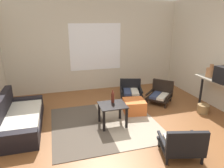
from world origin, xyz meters
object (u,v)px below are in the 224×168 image
Objects in this scene: wicker_basket at (203,109)px; console_shelf at (223,85)px; ottoman_orange at (134,106)px; clay_vase at (211,72)px; glass_bottle at (113,97)px; coffee_table at (112,109)px; armchair_corner at (160,93)px; armchair_by_window at (131,90)px; armchair_striped_foreground at (182,144)px; couch at (17,119)px.

console_shelf is at bearing -27.71° from wicker_basket.
clay_vase is at bearing -6.53° from ottoman_orange.
coffee_table is at bearing -108.91° from glass_bottle.
armchair_corner is 1.34m from clay_vase.
coffee_table is 0.67× the size of armchair_corner.
ottoman_orange is at bearing 163.43° from wicker_basket.
clay_vase is 1.12× the size of glass_bottle.
console_shelf is at bearing -18.48° from ottoman_orange.
armchair_by_window is 2.66× the size of glass_bottle.
ottoman_orange is at bearing 26.10° from glass_bottle.
armchair_corner is at bearing 24.75° from ottoman_orange.
clay_vase is 0.91m from wicker_basket.
wicker_basket is (1.48, 1.30, -0.15)m from armchair_striped_foreground.
glass_bottle is at bearing 116.07° from armchair_striped_foreground.
glass_bottle is (0.04, 0.12, 0.22)m from coffee_table.
coffee_table is (1.91, -0.41, 0.16)m from couch.
armchair_striped_foreground is at bearing -60.74° from coffee_table.
armchair_striped_foreground is (0.76, -1.35, -0.11)m from coffee_table.
clay_vase is (0.95, -0.65, 0.68)m from armchair_corner.
coffee_table is 2.62m from clay_vase.
armchair_corner is at bearing 28.07° from coffee_table.
couch is at bearing -172.76° from armchair_corner.
glass_bottle is (-0.62, -0.30, 0.42)m from ottoman_orange.
coffee_table is 1.81m from armchair_corner.
armchair_striped_foreground is at bearing -110.80° from armchair_corner.
wicker_basket is at bearing -45.83° from armchair_by_window.
wicker_basket is (-0.30, -0.25, -0.82)m from clay_vase.
console_shelf is (4.45, -0.62, 0.51)m from couch.
clay_vase is (0.00, 0.41, 0.21)m from console_shelf.
coffee_table is 2.01× the size of glass_bottle.
wicker_basket is at bearing -6.27° from couch.
armchair_by_window is 2.74× the size of wicker_basket.
ottoman_orange is 1.78× the size of glass_bottle.
couch is 2.42× the size of armchair_striped_foreground.
clay_vase is at bearing -34.20° from armchair_corner.
couch is 5.95× the size of clay_vase.
wicker_basket is (1.58, -0.47, -0.06)m from ottoman_orange.
couch is 4.18m from wicker_basket.
wicker_basket is (2.24, -0.05, -0.26)m from coffee_table.
coffee_table is 2.08× the size of wicker_basket.
armchair_by_window is at bearing 54.94° from coffee_table.
armchair_by_window reaches higher than wicker_basket.
console_shelf is at bearing -7.88° from couch.
glass_bottle is at bearing -126.37° from armchair_by_window.
clay_vase reaches higher than armchair_corner.
couch is 6.86× the size of wicker_basket.
couch reaches higher than armchair_striped_foreground.
coffee_table is at bearing 178.73° from wicker_basket.
clay_vase is (4.45, -0.20, 0.72)m from couch.
ottoman_orange is at bearing 0.32° from couch.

